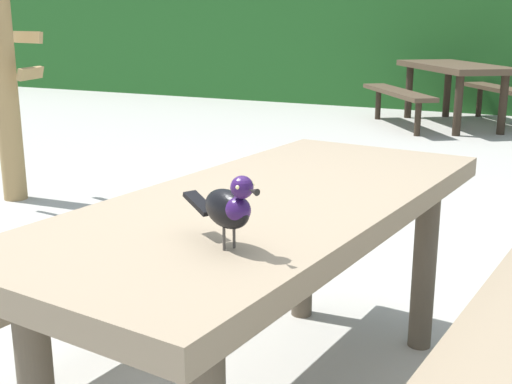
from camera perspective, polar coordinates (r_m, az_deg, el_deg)
name	(u,v)px	position (r m, az deg, el deg)	size (l,w,h in m)	color
picnic_table_foreground	(271,252)	(2.05, 1.32, -5.21)	(1.85, 1.88, 0.74)	#84725B
bird_grackle	(229,207)	(1.50, -2.31, -1.28)	(0.27, 0.16, 0.18)	black
picnic_table_mid_left	(454,79)	(8.36, 16.72, 9.31)	(2.36, 2.37, 0.74)	#473828
stalk_post_left_side	(4,64)	(4.91, -20.97, 10.32)	(0.51, 0.53, 1.89)	#997A4C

